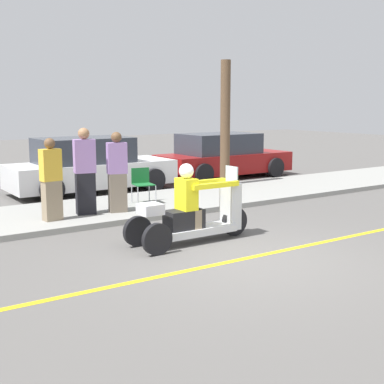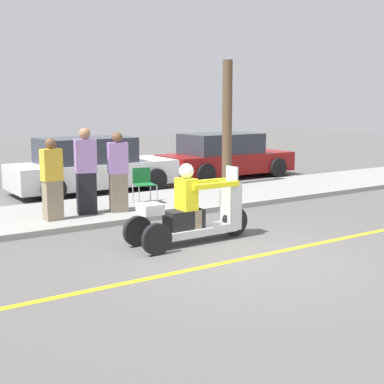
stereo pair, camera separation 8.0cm
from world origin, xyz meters
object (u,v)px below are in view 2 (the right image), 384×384
(spectator_with_child, at_px, (52,181))
(tree_trunk, at_px, (227,123))
(spectator_near_curb, at_px, (86,173))
(folding_chair_curbside, at_px, (143,182))
(spectator_far_back, at_px, (118,174))
(parked_car_lot_center, at_px, (225,157))
(parked_car_lot_right, at_px, (91,166))
(motorcycle_trike, at_px, (193,215))

(spectator_with_child, height_order, tree_trunk, tree_trunk)
(spectator_near_curb, height_order, folding_chair_curbside, spectator_near_curb)
(spectator_far_back, distance_m, parked_car_lot_center, 6.78)
(folding_chair_curbside, height_order, parked_car_lot_right, parked_car_lot_right)
(parked_car_lot_right, height_order, tree_trunk, tree_trunk)
(spectator_with_child, distance_m, spectator_far_back, 1.47)
(spectator_with_child, height_order, spectator_near_curb, spectator_near_curb)
(spectator_with_child, distance_m, tree_trunk, 6.11)
(tree_trunk, bearing_deg, motorcycle_trike, -132.99)
(spectator_far_back, bearing_deg, parked_car_lot_right, 76.24)
(spectator_near_curb, relative_size, folding_chair_curbside, 2.23)
(spectator_with_child, xyz_separation_m, spectator_near_curb, (0.80, 0.19, 0.08))
(folding_chair_curbside, height_order, tree_trunk, tree_trunk)
(folding_chair_curbside, bearing_deg, tree_trunk, 19.06)
(spectator_near_curb, relative_size, spectator_far_back, 1.06)
(motorcycle_trike, relative_size, spectator_near_curb, 1.32)
(spectator_far_back, height_order, tree_trunk, tree_trunk)
(folding_chair_curbside, bearing_deg, spectator_near_curb, -164.14)
(spectator_near_curb, height_order, parked_car_lot_right, spectator_near_curb)
(spectator_with_child, distance_m, parked_car_lot_right, 4.16)
(motorcycle_trike, xyz_separation_m, parked_car_lot_center, (5.54, 6.38, 0.19))
(folding_chair_curbside, xyz_separation_m, parked_car_lot_right, (-0.11, 2.80, 0.09))
(spectator_with_child, relative_size, parked_car_lot_right, 0.36)
(spectator_near_curb, distance_m, tree_trunk, 5.29)
(folding_chair_curbside, distance_m, tree_trunk, 3.76)
(spectator_with_child, height_order, spectator_far_back, spectator_far_back)
(parked_car_lot_center, bearing_deg, folding_chair_curbside, -146.98)
(spectator_far_back, xyz_separation_m, parked_car_lot_center, (5.68, 3.70, -0.26))
(motorcycle_trike, distance_m, parked_car_lot_right, 6.15)
(motorcycle_trike, distance_m, spectator_with_child, 3.13)
(parked_car_lot_right, distance_m, tree_trunk, 4.00)
(motorcycle_trike, bearing_deg, spectator_far_back, 92.92)
(motorcycle_trike, height_order, folding_chair_curbside, motorcycle_trike)
(spectator_near_curb, relative_size, parked_car_lot_right, 0.40)
(motorcycle_trike, height_order, spectator_far_back, spectator_far_back)
(spectator_near_curb, bearing_deg, spectator_far_back, -14.23)
(folding_chair_curbside, bearing_deg, motorcycle_trike, -103.82)
(spectator_near_curb, height_order, parked_car_lot_center, spectator_near_curb)
(motorcycle_trike, bearing_deg, parked_car_lot_right, 83.43)
(spectator_with_child, height_order, parked_car_lot_center, spectator_with_child)
(parked_car_lot_center, bearing_deg, spectator_far_back, -146.91)
(motorcycle_trike, distance_m, parked_car_lot_center, 8.45)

